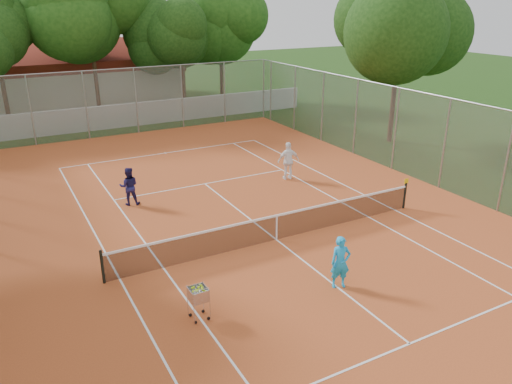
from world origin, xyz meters
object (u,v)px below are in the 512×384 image
player_far_right (288,161)px  ball_hopper (199,302)px  clubhouse (69,75)px  tennis_net (277,227)px  player_far_left (129,186)px  player_near (340,262)px

player_far_right → ball_hopper: 11.30m
clubhouse → ball_hopper: bearing=-93.8°
tennis_net → ball_hopper: size_ratio=11.82×
player_far_left → player_far_right: player_far_right is taller
player_far_right → player_far_left: bearing=9.2°
tennis_net → clubhouse: (-2.00, 29.00, 1.69)m
player_far_right → ball_hopper: size_ratio=1.76×
player_far_right → ball_hopper: (-7.81, -8.15, -0.38)m
player_far_right → ball_hopper: bearing=59.0°
tennis_net → player_far_left: bearing=122.7°
tennis_net → player_near: (0.08, -3.46, 0.30)m
player_far_left → ball_hopper: player_far_left is taller
player_near → ball_hopper: player_near is taller
player_near → player_far_right: size_ratio=0.90×
clubhouse → ball_hopper: clubhouse is taller
clubhouse → player_far_right: bearing=-76.6°
player_far_left → player_far_right: 7.32m
clubhouse → player_far_right: size_ratio=9.28×
clubhouse → player_far_left: 23.48m
player_far_left → player_far_right: bearing=-166.0°
tennis_net → player_far_left: player_far_left is taller
player_near → ball_hopper: (-4.20, 0.48, -0.29)m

